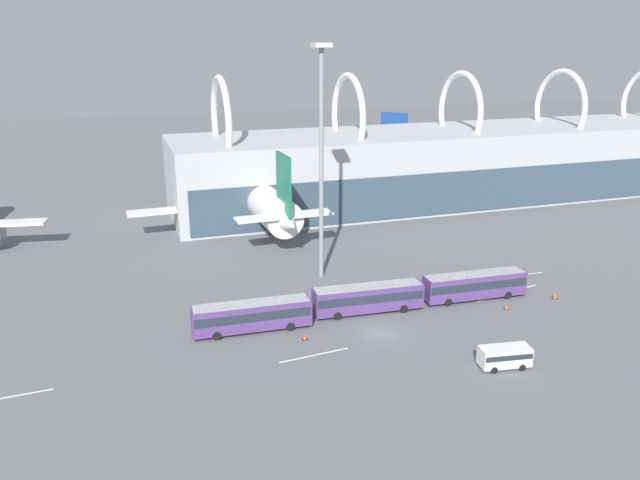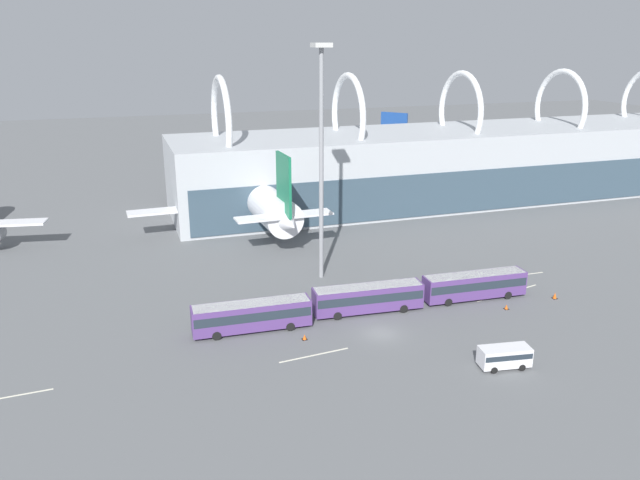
# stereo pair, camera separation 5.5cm
# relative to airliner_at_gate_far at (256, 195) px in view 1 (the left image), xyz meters

# --- Properties ---
(ground_plane) EXTENTS (440.00, 440.00, 0.00)m
(ground_plane) POSITION_rel_airliner_at_gate_far_xyz_m (3.65, -45.19, -5.47)
(ground_plane) COLOR slate
(terminal_building) EXTENTS (159.75, 22.82, 25.38)m
(terminal_building) POSITION_rel_airliner_at_gate_far_xyz_m (66.14, 6.45, 1.96)
(terminal_building) COLOR #B2B7BC
(terminal_building) RESTS_ON ground_plane
(airliner_at_gate_far) EXTENTS (43.29, 42.99, 15.31)m
(airliner_at_gate_far) POSITION_rel_airliner_at_gate_far_xyz_m (0.00, 0.00, 0.00)
(airliner_at_gate_far) COLOR white
(airliner_at_gate_far) RESTS_ON ground_plane
(airliner_parked_remote) EXTENTS (28.69, 31.25, 14.74)m
(airliner_parked_remote) POSITION_rel_airliner_at_gate_far_xyz_m (49.56, 21.42, -0.95)
(airliner_parked_remote) COLOR white
(airliner_parked_remote) RESTS_ON ground_plane
(shuttle_bus_0) EXTENTS (13.31, 3.16, 3.34)m
(shuttle_bus_0) POSITION_rel_airliner_at_gate_far_xyz_m (-9.72, -39.97, -3.51)
(shuttle_bus_0) COLOR #56387A
(shuttle_bus_0) RESTS_ON ground_plane
(shuttle_bus_1) EXTENTS (13.37, 3.53, 3.34)m
(shuttle_bus_1) POSITION_rel_airliner_at_gate_far_xyz_m (4.45, -39.44, -3.51)
(shuttle_bus_1) COLOR #56387A
(shuttle_bus_1) RESTS_ON ground_plane
(shuttle_bus_2) EXTENTS (13.34, 3.30, 3.34)m
(shuttle_bus_2) POSITION_rel_airliner_at_gate_far_xyz_m (18.62, -39.91, -3.51)
(shuttle_bus_2) COLOR #56387A
(shuttle_bus_2) RESTS_ON ground_plane
(service_van_foreground) EXTENTS (5.30, 2.73, 2.19)m
(service_van_foreground) POSITION_rel_airliner_at_gate_far_xyz_m (12.23, -55.88, -4.17)
(service_van_foreground) COLOR silver
(service_van_foreground) RESTS_ON ground_plane
(floodlight_mast) EXTENTS (2.23, 2.23, 30.67)m
(floodlight_mast) POSITION_rel_airliner_at_gate_far_xyz_m (2.86, -26.70, 12.83)
(floodlight_mast) COLOR gray
(floodlight_mast) RESTS_ON ground_plane
(lane_stripe_0) EXTENTS (10.46, 2.62, 0.01)m
(lane_stripe_0) POSITION_rel_airliner_at_gate_far_xyz_m (23.79, -39.67, -5.47)
(lane_stripe_0) COLOR silver
(lane_stripe_0) RESTS_ON ground_plane
(lane_stripe_1) EXTENTS (9.68, 0.34, 0.01)m
(lane_stripe_1) POSITION_rel_airliner_at_gate_far_xyz_m (28.00, -34.78, -5.47)
(lane_stripe_1) COLOR silver
(lane_stripe_1) RESTS_ON ground_plane
(lane_stripe_2) EXTENTS (7.72, 0.96, 0.01)m
(lane_stripe_2) POSITION_rel_airliner_at_gate_far_xyz_m (-4.88, -47.60, -5.47)
(lane_stripe_2) COLOR silver
(lane_stripe_2) RESTS_ON ground_plane
(lane_stripe_3) EXTENTS (8.73, 0.70, 0.01)m
(lane_stripe_3) POSITION_rel_airliner_at_gate_far_xyz_m (-34.36, -46.34, -5.47)
(lane_stripe_3) COLOR silver
(lane_stripe_3) RESTS_ON ground_plane
(traffic_cone_0) EXTENTS (0.56, 0.56, 0.59)m
(traffic_cone_0) POSITION_rel_airliner_at_gate_far_xyz_m (20.71, -43.92, -5.18)
(traffic_cone_0) COLOR black
(traffic_cone_0) RESTS_ON ground_plane
(traffic_cone_1) EXTENTS (0.64, 0.64, 0.80)m
(traffic_cone_1) POSITION_rel_airliner_at_gate_far_xyz_m (28.38, -43.05, -5.08)
(traffic_cone_1) COLOR black
(traffic_cone_1) RESTS_ON ground_plane
(traffic_cone_2) EXTENTS (0.58, 0.58, 0.60)m
(traffic_cone_2) POSITION_rel_airliner_at_gate_far_xyz_m (-4.79, -43.89, -5.18)
(traffic_cone_2) COLOR black
(traffic_cone_2) RESTS_ON ground_plane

